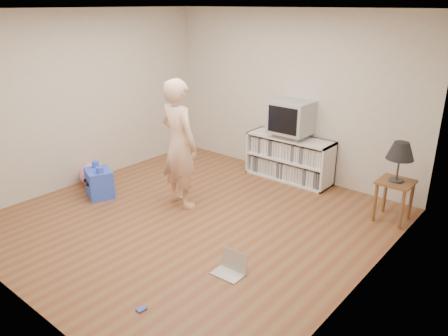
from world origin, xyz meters
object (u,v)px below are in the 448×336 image
at_px(dvd_deck, 291,135).
at_px(person, 179,144).
at_px(table_lamp, 401,152).
at_px(side_table, 395,191).
at_px(plush_blue, 99,183).
at_px(plush_pink, 94,174).
at_px(crt_tv, 292,117).
at_px(laptop, 231,267).
at_px(media_unit, 290,158).

relative_size(dvd_deck, person, 0.25).
xyz_separation_m(dvd_deck, table_lamp, (1.80, -0.37, 0.21)).
xyz_separation_m(side_table, plush_blue, (-3.56, -1.98, -0.21)).
height_order(side_table, plush_pink, side_table).
distance_m(dvd_deck, person, 1.91).
bearing_deg(crt_tv, side_table, -11.53).
height_order(laptop, plush_blue, plush_blue).
distance_m(table_lamp, person, 2.83).
bearing_deg(plush_pink, crt_tv, 44.65).
relative_size(media_unit, table_lamp, 2.72).
relative_size(side_table, person, 0.31).
distance_m(crt_tv, person, 1.90).
xyz_separation_m(media_unit, person, (-0.65, -1.80, 0.53)).
relative_size(media_unit, side_table, 2.55).
xyz_separation_m(side_table, table_lamp, (0.00, 0.00, 0.53)).
xyz_separation_m(person, plush_pink, (-1.53, -0.37, -0.70)).
bearing_deg(media_unit, dvd_deck, -90.00).
bearing_deg(laptop, plush_blue, 171.58).
relative_size(crt_tv, side_table, 1.09).
bearing_deg(table_lamp, media_unit, 167.88).
distance_m(laptop, plush_pink, 3.16).
distance_m(person, plush_blue, 1.42).
relative_size(media_unit, plush_blue, 2.67).
height_order(media_unit, plush_blue, media_unit).
relative_size(crt_tv, table_lamp, 1.17).
distance_m(table_lamp, laptop, 2.58).
bearing_deg(crt_tv, plush_pink, -135.35).
bearing_deg(crt_tv, laptop, -70.34).
xyz_separation_m(crt_tv, plush_pink, (-2.18, -2.16, -0.84)).
bearing_deg(table_lamp, laptop, -110.75).
distance_m(crt_tv, side_table, 1.93).
xyz_separation_m(media_unit, side_table, (1.80, -0.39, 0.07)).
height_order(dvd_deck, plush_blue, dvd_deck).
height_order(crt_tv, plush_pink, crt_tv).
bearing_deg(person, media_unit, -102.34).
distance_m(media_unit, laptop, 2.82).
relative_size(laptop, plush_pink, 0.78).
bearing_deg(dvd_deck, plush_blue, -126.87).
bearing_deg(plush_pink, plush_blue, -24.43).
xyz_separation_m(person, plush_blue, (-1.11, -0.57, -0.67)).
bearing_deg(person, side_table, -142.43).
distance_m(dvd_deck, plush_pink, 3.12).
xyz_separation_m(crt_tv, side_table, (1.80, -0.37, -0.60)).
xyz_separation_m(crt_tv, laptop, (0.94, -2.63, -0.96)).
relative_size(crt_tv, plush_pink, 1.42).
distance_m(table_lamp, plush_pink, 4.43).
bearing_deg(media_unit, laptop, -70.47).
distance_m(crt_tv, table_lamp, 1.84).
distance_m(media_unit, person, 1.99).
relative_size(dvd_deck, crt_tv, 0.75).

